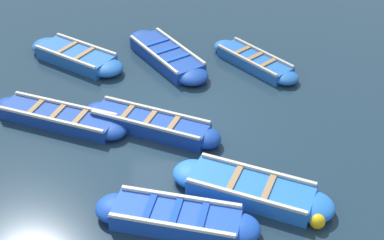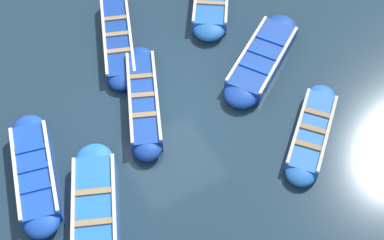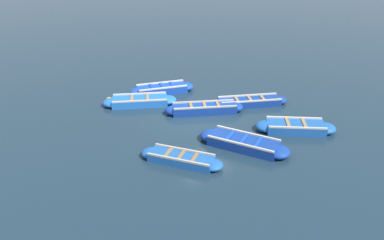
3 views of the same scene
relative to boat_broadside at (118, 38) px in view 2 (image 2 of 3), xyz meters
name	(u,v)px [view 2 (image 2 of 3)]	position (x,y,z in m)	size (l,w,h in m)	color
ground_plane	(169,112)	(2.95, 0.09, -0.18)	(120.00, 120.00, 0.00)	#1C303F
boat_broadside	(118,38)	(0.00, 0.00, 0.00)	(3.88, 2.09, 0.41)	navy
boat_inner_gap	(144,100)	(2.41, -0.37, 0.03)	(3.75, 2.14, 0.47)	navy
boat_mid_row	(211,0)	(-0.04, 3.17, 0.02)	(3.38, 2.70, 0.45)	#1E59AD
boat_stern_in	(35,172)	(3.09, -3.61, 0.03)	(3.58, 1.61, 0.46)	#1947B7
boat_bow_out	(95,211)	(4.72, -2.77, 0.01)	(3.73, 2.28, 0.44)	blue
boat_alongside	(262,59)	(2.74, 3.15, 0.02)	(2.85, 3.67, 0.46)	navy
boat_centre	(312,133)	(5.41, 2.86, -0.02)	(2.68, 2.95, 0.38)	#1E59AD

